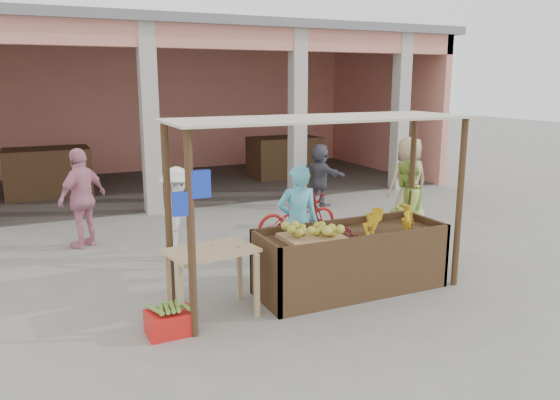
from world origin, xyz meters
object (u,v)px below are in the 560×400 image
side_table (211,260)px  vendor_green (405,208)px  fruit_stall (351,262)px  red_crate (170,323)px  motorcycle (297,216)px  vendor_blue (298,218)px

side_table → vendor_green: 3.51m
fruit_stall → red_crate: size_ratio=4.93×
side_table → motorcycle: (2.40, 2.47, -0.26)m
fruit_stall → side_table: size_ratio=2.28×
vendor_blue → red_crate: bearing=37.1°
fruit_stall → motorcycle: (0.43, 2.50, 0.04)m
motorcycle → fruit_stall: bearing=165.0°
red_crate → vendor_green: 4.24m
fruit_stall → vendor_green: 1.70m
red_crate → fruit_stall: bearing=4.8°
red_crate → vendor_blue: (2.15, 1.05, 0.76)m
red_crate → motorcycle: 4.12m
red_crate → motorcycle: motorcycle is taller
side_table → motorcycle: size_ratio=0.67×
vendor_green → fruit_stall: bearing=-1.0°
motorcycle → red_crate: bearing=127.4°
fruit_stall → red_crate: bearing=-173.7°
vendor_blue → vendor_green: vendor_blue is taller
side_table → fruit_stall: bearing=-10.2°
fruit_stall → vendor_green: (1.46, 0.75, 0.46)m
vendor_green → motorcycle: vendor_green is taller
vendor_blue → vendor_green: (1.89, -0.01, -0.03)m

